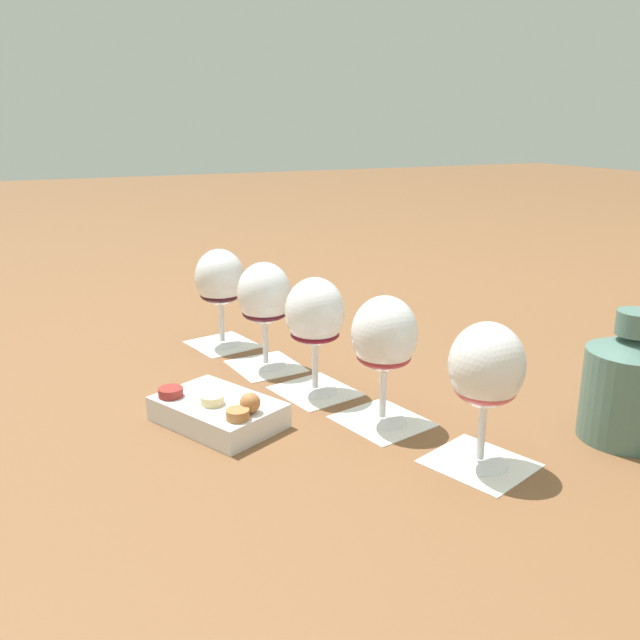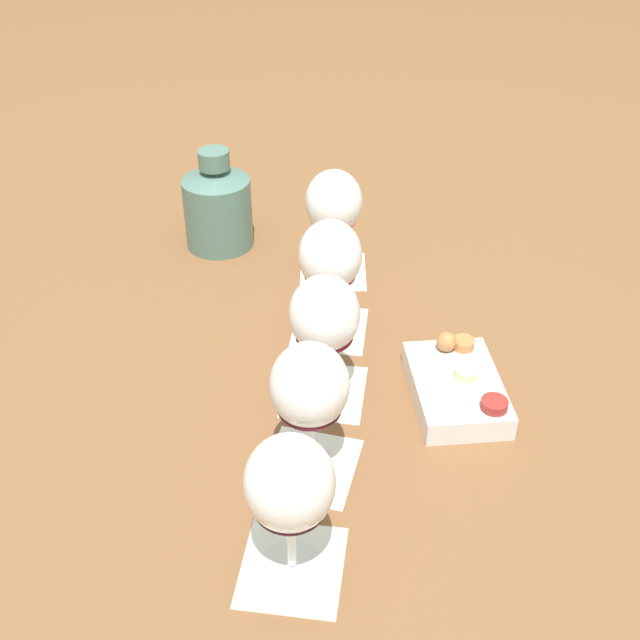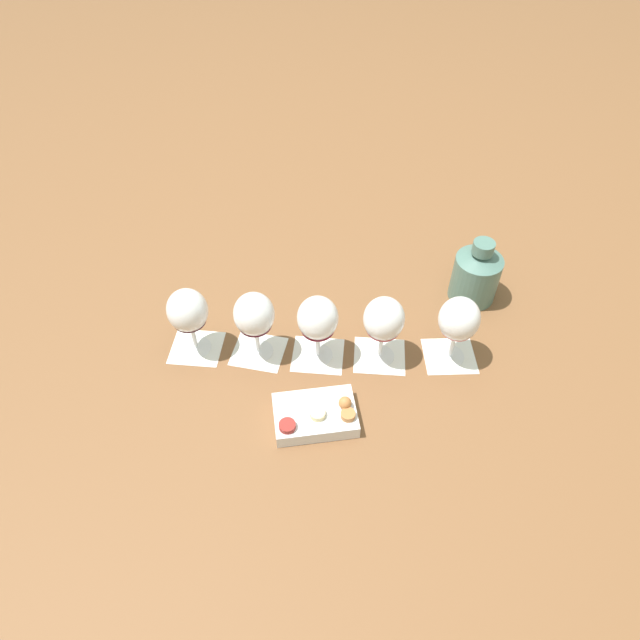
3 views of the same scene
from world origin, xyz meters
TOP-DOWN VIEW (x-y plane):
  - ground_plane at (0.00, 0.00)m, footprint 8.00×8.00m
  - tasting_card_0 at (-0.27, -0.08)m, footprint 0.14×0.13m
  - tasting_card_1 at (-0.12, -0.03)m, footprint 0.13×0.12m
  - tasting_card_2 at (0.01, 0.01)m, footprint 0.13×0.12m
  - tasting_card_3 at (0.13, 0.04)m, footprint 0.12×0.11m
  - tasting_card_4 at (0.27, 0.07)m, footprint 0.13×0.12m
  - wine_glass_0 at (-0.27, -0.08)m, footprint 0.09×0.09m
  - wine_glass_1 at (-0.12, -0.03)m, footprint 0.09×0.09m
  - wine_glass_2 at (0.01, 0.01)m, footprint 0.09×0.09m
  - wine_glass_3 at (0.13, 0.04)m, footprint 0.09×0.09m
  - wine_glass_4 at (0.27, 0.07)m, footprint 0.09×0.09m
  - ceramic_vase at (-0.29, -0.28)m, footprint 0.11×0.11m
  - snack_dish at (-0.04, 0.17)m, footprint 0.19×0.17m

SIDE VIEW (x-z plane):
  - ground_plane at x=0.00m, z-range 0.00..0.00m
  - tasting_card_0 at x=-0.27m, z-range 0.00..0.00m
  - tasting_card_1 at x=-0.12m, z-range 0.00..0.00m
  - tasting_card_2 at x=0.01m, z-range 0.00..0.00m
  - tasting_card_3 at x=0.13m, z-range 0.00..0.00m
  - tasting_card_4 at x=0.27m, z-range 0.00..0.00m
  - snack_dish at x=-0.04m, z-range -0.01..0.05m
  - ceramic_vase at x=-0.29m, z-range -0.01..0.15m
  - wine_glass_0 at x=-0.27m, z-range 0.03..0.20m
  - wine_glass_4 at x=0.27m, z-range 0.03..0.20m
  - wine_glass_1 at x=-0.12m, z-range 0.03..0.20m
  - wine_glass_3 at x=0.13m, z-range 0.03..0.20m
  - wine_glass_2 at x=0.01m, z-range 0.03..0.20m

